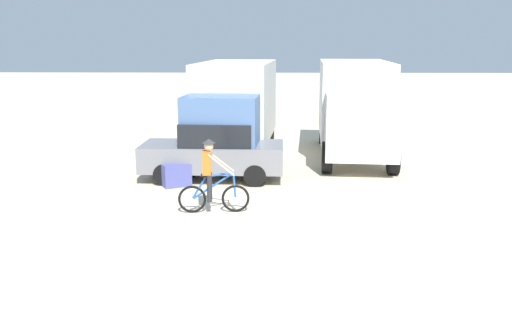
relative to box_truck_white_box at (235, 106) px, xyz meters
name	(u,v)px	position (x,y,z in m)	size (l,w,h in m)	color
ground_plane	(280,247)	(1.40, -8.33, -1.87)	(120.00, 120.00, 0.00)	beige
box_truck_white_box	(235,106)	(0.00, 0.00, 0.00)	(2.92, 6.92, 3.35)	white
box_truck_avon_van	(355,104)	(4.24, 0.63, 0.00)	(2.86, 6.91, 3.35)	white
sedan_parked	(214,150)	(-0.45, -2.86, -0.99)	(4.24, 1.86, 1.76)	slate
cyclist_orange_shirt	(211,179)	(-0.21, -6.11, -1.03)	(1.73, 0.52, 1.82)	black
supply_crate	(175,174)	(-1.51, -3.59, -1.55)	(0.71, 0.78, 0.65)	#4C5199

